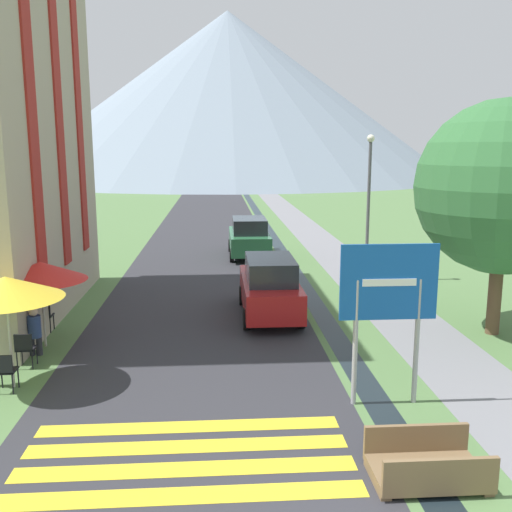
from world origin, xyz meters
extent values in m
plane|color=#517542|center=(0.00, 20.00, 0.00)|extent=(160.00, 160.00, 0.00)
cube|color=#2D2D33|center=(-2.50, 30.00, 0.00)|extent=(6.40, 60.00, 0.01)
cube|color=slate|center=(3.60, 30.00, 0.00)|extent=(2.20, 60.00, 0.01)
cube|color=black|center=(1.20, 30.00, 0.00)|extent=(0.60, 60.00, 0.00)
cube|color=yellow|center=(-2.50, 2.07, 0.01)|extent=(5.44, 0.44, 0.01)
cube|color=yellow|center=(-2.50, 2.77, 0.01)|extent=(5.44, 0.44, 0.01)
cube|color=yellow|center=(-2.50, 3.47, 0.01)|extent=(5.44, 0.44, 0.01)
cube|color=yellow|center=(-2.50, 4.17, 0.01)|extent=(5.44, 0.44, 0.01)
cone|color=gray|center=(0.15, 92.77, 13.44)|extent=(73.61, 73.61, 26.87)
cube|color=maroon|center=(-6.53, 9.48, 6.06)|extent=(0.06, 0.70, 9.09)
cube|color=maroon|center=(-6.53, 12.00, 6.06)|extent=(0.06, 0.70, 9.09)
cube|color=maroon|center=(-6.53, 14.52, 6.06)|extent=(0.06, 0.70, 9.09)
cylinder|color=#9E9EA3|center=(0.71, 4.93, 1.27)|extent=(0.10, 0.10, 2.53)
cylinder|color=#9E9EA3|center=(1.93, 4.93, 1.27)|extent=(0.10, 0.10, 2.53)
cube|color=#1451AD|center=(1.32, 4.91, 2.48)|extent=(1.91, 0.05, 1.48)
cube|color=white|center=(1.32, 4.88, 2.48)|extent=(1.05, 0.02, 0.14)
cube|color=brown|center=(1.20, 2.23, 0.14)|extent=(1.70, 1.10, 0.12)
cube|color=brown|center=(1.20, 1.72, 0.43)|extent=(1.70, 0.08, 0.45)
cube|color=brown|center=(1.20, 2.74, 0.43)|extent=(1.70, 0.08, 0.45)
cube|color=brown|center=(0.43, 2.23, 0.04)|extent=(0.16, 0.99, 0.08)
cube|color=brown|center=(1.97, 2.23, 0.04)|extent=(0.16, 0.99, 0.08)
cube|color=#A31919|center=(-0.40, 11.08, 0.72)|extent=(1.62, 4.23, 0.84)
cube|color=#23282D|center=(-0.40, 10.87, 1.48)|extent=(1.38, 2.32, 0.68)
cylinder|color=black|center=(-1.17, 12.39, 0.30)|extent=(0.18, 0.60, 0.60)
cylinder|color=black|center=(0.37, 12.39, 0.30)|extent=(0.18, 0.60, 0.60)
cylinder|color=black|center=(-1.17, 9.77, 0.30)|extent=(0.18, 0.60, 0.60)
cylinder|color=black|center=(0.37, 9.77, 0.30)|extent=(0.18, 0.60, 0.60)
cube|color=#28663D|center=(-0.47, 20.66, 0.72)|extent=(1.78, 4.19, 0.84)
cube|color=#23282D|center=(-0.47, 20.45, 1.48)|extent=(1.51, 2.31, 0.68)
cylinder|color=black|center=(-1.32, 21.96, 0.30)|extent=(0.18, 0.60, 0.60)
cylinder|color=black|center=(0.38, 21.96, 0.30)|extent=(0.18, 0.60, 0.60)
cylinder|color=black|center=(-1.32, 19.36, 0.30)|extent=(0.18, 0.60, 0.60)
cylinder|color=black|center=(0.38, 19.36, 0.30)|extent=(0.18, 0.60, 0.60)
cube|color=black|center=(-6.88, 8.59, 0.45)|extent=(0.40, 0.40, 0.04)
cube|color=black|center=(-6.88, 8.41, 0.65)|extent=(0.40, 0.04, 0.40)
cylinder|color=black|center=(-7.05, 8.76, 0.23)|extent=(0.03, 0.03, 0.45)
cylinder|color=black|center=(-6.71, 8.76, 0.23)|extent=(0.03, 0.03, 0.45)
cylinder|color=black|center=(-7.05, 8.42, 0.23)|extent=(0.03, 0.03, 0.45)
cylinder|color=black|center=(-6.71, 8.42, 0.23)|extent=(0.03, 0.03, 0.45)
cube|color=black|center=(-6.72, 9.99, 0.45)|extent=(0.40, 0.40, 0.04)
cube|color=black|center=(-6.72, 9.81, 0.65)|extent=(0.40, 0.04, 0.40)
cylinder|color=black|center=(-6.89, 10.16, 0.23)|extent=(0.03, 0.03, 0.45)
cylinder|color=black|center=(-6.55, 10.16, 0.23)|extent=(0.03, 0.03, 0.45)
cylinder|color=black|center=(-6.89, 9.82, 0.23)|extent=(0.03, 0.03, 0.45)
cylinder|color=black|center=(-6.55, 9.82, 0.23)|extent=(0.03, 0.03, 0.45)
cube|color=black|center=(-6.39, 7.35, 0.45)|extent=(0.40, 0.40, 0.04)
cube|color=black|center=(-6.39, 7.17, 0.65)|extent=(0.40, 0.04, 0.40)
cylinder|color=black|center=(-6.56, 7.52, 0.23)|extent=(0.03, 0.03, 0.45)
cylinder|color=black|center=(-6.22, 7.52, 0.23)|extent=(0.03, 0.03, 0.45)
cylinder|color=black|center=(-6.56, 7.18, 0.23)|extent=(0.03, 0.03, 0.45)
cylinder|color=black|center=(-6.22, 7.18, 0.23)|extent=(0.03, 0.03, 0.45)
cube|color=black|center=(-6.37, 6.02, 0.45)|extent=(0.40, 0.40, 0.04)
cube|color=black|center=(-6.37, 5.84, 0.65)|extent=(0.40, 0.04, 0.40)
cylinder|color=black|center=(-6.54, 6.19, 0.23)|extent=(0.03, 0.03, 0.45)
cylinder|color=black|center=(-6.20, 6.19, 0.23)|extent=(0.03, 0.03, 0.45)
cylinder|color=black|center=(-6.20, 5.85, 0.23)|extent=(0.03, 0.03, 0.45)
cylinder|color=#B7B2A8|center=(-6.32, 6.22, 1.14)|extent=(0.06, 0.06, 2.28)
cone|color=yellow|center=(-6.32, 6.22, 2.18)|extent=(2.34, 2.34, 0.48)
cylinder|color=#B7B2A8|center=(-6.38, 8.76, 1.04)|extent=(0.06, 0.06, 2.07)
cone|color=red|center=(-6.38, 8.76, 1.97)|extent=(2.29, 2.29, 0.48)
cylinder|color=#282833|center=(-6.52, 8.12, 0.23)|extent=(0.14, 0.14, 0.46)
cylinder|color=#282833|center=(-6.34, 8.12, 0.23)|extent=(0.14, 0.14, 0.46)
cylinder|color=navy|center=(-6.43, 8.12, 0.73)|extent=(0.32, 0.32, 0.54)
sphere|color=beige|center=(-6.43, 8.12, 1.10)|extent=(0.22, 0.22, 0.22)
cylinder|color=#515156|center=(3.70, 15.41, 2.61)|extent=(0.12, 0.12, 5.22)
sphere|color=silver|center=(3.70, 15.41, 5.34)|extent=(0.28, 0.28, 0.28)
cylinder|color=brown|center=(5.53, 8.97, 1.02)|extent=(0.36, 0.36, 2.05)
sphere|color=#336B38|center=(5.53, 8.97, 4.00)|extent=(4.58, 4.58, 4.58)
camera|label=1|loc=(-1.95, -5.50, 5.02)|focal=40.00mm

